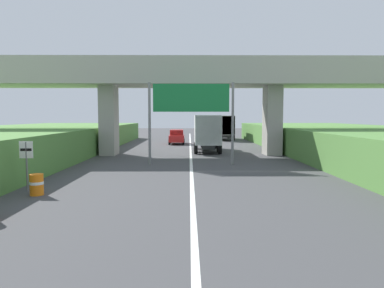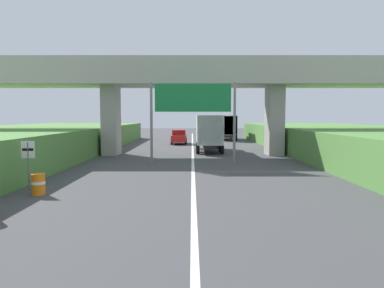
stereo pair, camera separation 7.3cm
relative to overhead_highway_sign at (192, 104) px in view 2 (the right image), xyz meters
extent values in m
cube|color=white|center=(0.00, 0.33, -4.20)|extent=(0.20, 88.76, 0.01)
cube|color=#ADA89E|center=(0.00, 6.43, 2.30)|extent=(40.00, 4.80, 1.10)
cube|color=#ADA89E|center=(0.00, 4.21, 3.40)|extent=(40.00, 0.36, 1.10)
cube|color=#ADA89E|center=(0.00, 8.65, 3.40)|extent=(40.00, 0.36, 1.10)
cube|color=#9F9A91|center=(-7.08, 6.43, -1.23)|extent=(1.30, 2.20, 5.95)
cube|color=#9F9A91|center=(7.08, 6.43, -1.23)|extent=(1.30, 2.20, 5.95)
cylinder|color=slate|center=(-2.85, 0.00, -1.38)|extent=(0.18, 0.18, 5.65)
cylinder|color=slate|center=(2.85, 0.00, -1.38)|extent=(0.18, 0.18, 5.65)
cube|color=#167238|center=(0.00, 0.00, 0.40)|extent=(5.20, 0.12, 1.90)
cube|color=white|center=(0.00, -0.01, 0.40)|extent=(4.89, 0.01, 1.67)
cylinder|color=slate|center=(-7.40, -8.56, -3.10)|extent=(0.08, 0.08, 2.20)
cube|color=white|center=(-7.40, -8.58, -2.35)|extent=(0.60, 0.03, 0.76)
cube|color=black|center=(-7.40, -8.59, -2.35)|extent=(0.50, 0.01, 0.12)
cube|color=black|center=(4.87, 26.62, -3.54)|extent=(1.10, 7.30, 0.36)
cube|color=#236B38|center=(4.87, 29.22, -2.31)|extent=(2.10, 2.10, 2.10)
cube|color=#2D3842|center=(4.87, 30.24, -2.01)|extent=(1.89, 0.06, 0.90)
cube|color=#B7B7B2|center=(4.87, 25.57, -2.06)|extent=(2.30, 5.20, 2.60)
cube|color=gray|center=(4.87, 22.99, -2.06)|extent=(2.21, 0.04, 2.50)
cylinder|color=black|center=(3.90, 29.22, -3.72)|extent=(0.30, 0.96, 0.96)
cylinder|color=black|center=(5.84, 29.22, -3.72)|extent=(0.30, 0.96, 0.96)
cylinder|color=black|center=(3.80, 24.14, -3.72)|extent=(0.30, 0.96, 0.96)
cylinder|color=black|center=(5.94, 24.14, -3.72)|extent=(0.30, 0.96, 0.96)
cylinder|color=black|center=(3.80, 25.83, -3.72)|extent=(0.30, 0.96, 0.96)
cylinder|color=black|center=(5.94, 25.83, -3.72)|extent=(0.30, 0.96, 0.96)
cube|color=black|center=(1.53, 9.49, -3.54)|extent=(1.10, 7.30, 0.36)
cube|color=silver|center=(1.53, 12.09, -2.31)|extent=(2.10, 2.10, 2.10)
cube|color=#2D3842|center=(1.53, 13.11, -2.01)|extent=(1.89, 0.06, 0.90)
cube|color=silver|center=(1.53, 8.44, -2.06)|extent=(2.30, 5.20, 2.60)
cube|color=#A8A8A6|center=(1.53, 5.86, -2.06)|extent=(2.21, 0.04, 2.50)
cylinder|color=black|center=(0.56, 12.09, -3.72)|extent=(0.30, 0.96, 0.96)
cylinder|color=black|center=(2.50, 12.09, -3.72)|extent=(0.30, 0.96, 0.96)
cylinder|color=black|center=(0.46, 7.01, -3.72)|extent=(0.30, 0.96, 0.96)
cylinder|color=black|center=(2.60, 7.01, -3.72)|extent=(0.30, 0.96, 0.96)
cylinder|color=black|center=(0.46, 8.70, -3.72)|extent=(0.30, 0.96, 0.96)
cylinder|color=black|center=(2.60, 8.70, -3.72)|extent=(0.30, 0.96, 0.96)
cube|color=red|center=(-1.64, 18.48, -3.50)|extent=(1.76, 4.10, 0.76)
cube|color=red|center=(-1.64, 18.33, -2.80)|extent=(1.56, 1.90, 0.64)
cube|color=#2D3842|center=(-1.64, 17.41, -2.80)|extent=(1.44, 0.06, 0.54)
cylinder|color=black|center=(-2.46, 19.75, -3.88)|extent=(0.22, 0.64, 0.64)
cylinder|color=black|center=(-0.82, 19.75, -3.88)|extent=(0.22, 0.64, 0.64)
cylinder|color=black|center=(-2.46, 17.21, -3.88)|extent=(0.22, 0.64, 0.64)
cylinder|color=black|center=(-0.82, 17.21, -3.88)|extent=(0.22, 0.64, 0.64)
cylinder|color=orange|center=(-6.60, -9.47, -3.75)|extent=(0.56, 0.56, 0.90)
cylinder|color=white|center=(-6.60, -9.47, -3.68)|extent=(0.57, 0.57, 0.12)
camera|label=1|loc=(-0.14, -24.33, -0.87)|focal=33.19mm
camera|label=2|loc=(-0.06, -24.33, -0.87)|focal=33.19mm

